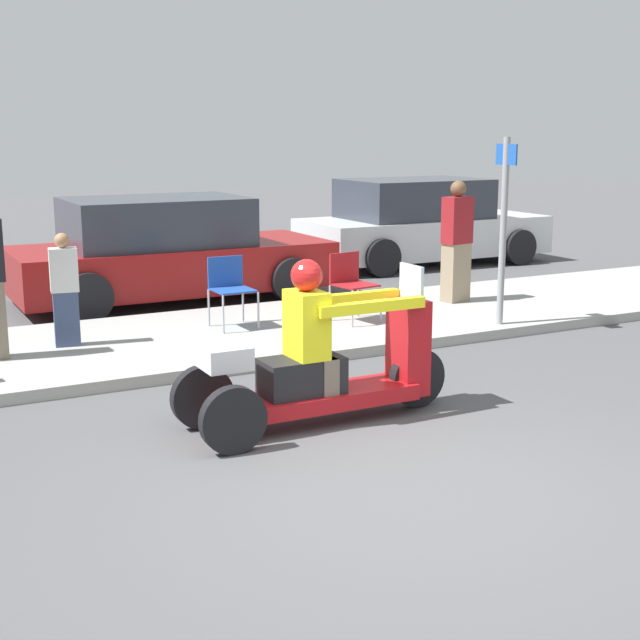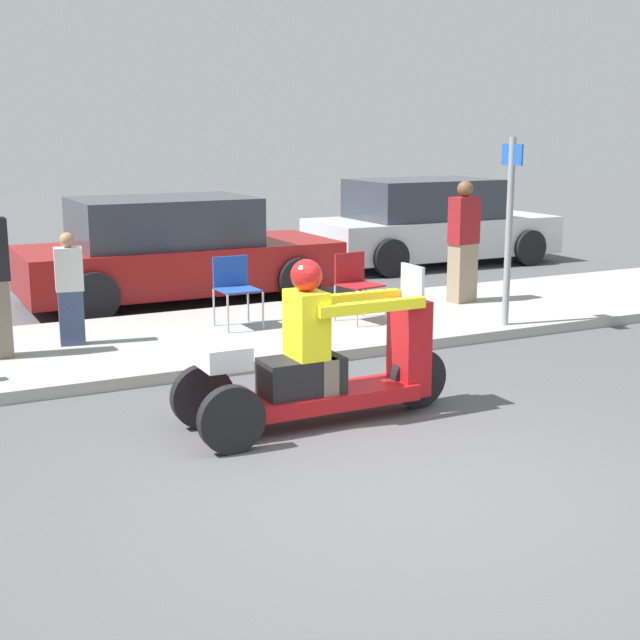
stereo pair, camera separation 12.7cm
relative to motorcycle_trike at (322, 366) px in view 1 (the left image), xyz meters
name	(u,v)px [view 1 (the left image)]	position (x,y,z in m)	size (l,w,h in m)	color
ground_plane	(407,489)	(-0.14, -1.52, -0.49)	(60.00, 60.00, 0.00)	#4C4C4F
sidewalk_strip	(184,341)	(-0.14, 3.08, -0.43)	(28.00, 2.80, 0.12)	#9E9E99
motorcycle_trike	(322,366)	(0.00, 0.00, 0.00)	(2.41, 0.76, 1.39)	black
spectator_far_back	(65,292)	(-1.39, 3.24, 0.22)	(0.31, 0.21, 1.22)	#38476B
spectator_near_curb	(457,244)	(3.81, 3.35, 0.41)	(0.42, 0.30, 1.62)	gray
folding_chair_set_back	(230,284)	(0.53, 3.32, 0.14)	(0.47, 0.47, 0.82)	#A5A8AD
folding_chair_curbside	(350,279)	(1.95, 2.95, 0.14)	(0.53, 0.53, 0.82)	#A5A8AD
parked_car_lot_left	(167,252)	(0.59, 5.81, 0.21)	(4.43, 2.08, 1.47)	maroon
parked_car_lot_center	(420,224)	(5.76, 7.09, 0.23)	(4.46, 2.05, 1.53)	silver
street_sign	(503,224)	(3.43, 1.93, 0.83)	(0.08, 0.36, 2.20)	gray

